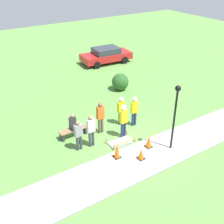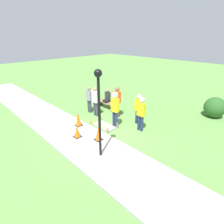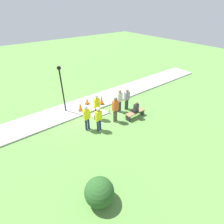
{
  "view_description": "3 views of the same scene",
  "coord_description": "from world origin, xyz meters",
  "px_view_note": "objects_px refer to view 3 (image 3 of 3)",
  "views": [
    {
      "loc": [
        -7.55,
        -9.38,
        8.68
      ],
      "look_at": [
        -0.29,
        1.84,
        1.17
      ],
      "focal_mm": 45.0,
      "sensor_mm": 36.0,
      "label": 1
    },
    {
      "loc": [
        5.69,
        -5.06,
        4.55
      ],
      "look_at": [
        -0.37,
        0.98,
        0.79
      ],
      "focal_mm": 28.0,
      "sensor_mm": 36.0,
      "label": 2
    },
    {
      "loc": [
        5.36,
        9.75,
        7.14
      ],
      "look_at": [
        -0.68,
        1.96,
        0.85
      ],
      "focal_mm": 28.0,
      "sensor_mm": 36.0,
      "label": 3
    }
  ],
  "objects_px": {
    "worker_supervisor": "(87,115)",
    "traffic_cone_far_patch": "(87,101)",
    "traffic_cone_near_patch": "(101,100)",
    "worker_assistant": "(97,104)",
    "person_seated_on_bench": "(136,108)",
    "bystander_in_white_shirt": "(127,98)",
    "worker_trainee": "(99,117)",
    "bystander_in_gray_shirt": "(119,99)",
    "traffic_cone_sidewalk_edge": "(80,107)",
    "park_bench": "(135,113)",
    "lamppost_near": "(61,82)",
    "bystander_in_orange_shirt": "(115,108)"
  },
  "relations": [
    {
      "from": "traffic_cone_near_patch",
      "to": "park_bench",
      "type": "bearing_deg",
      "value": 107.3
    },
    {
      "from": "traffic_cone_far_patch",
      "to": "worker_supervisor",
      "type": "distance_m",
      "value": 3.29
    },
    {
      "from": "traffic_cone_far_patch",
      "to": "park_bench",
      "type": "height_order",
      "value": "traffic_cone_far_patch"
    },
    {
      "from": "worker_assistant",
      "to": "bystander_in_white_shirt",
      "type": "relative_size",
      "value": 1.15
    },
    {
      "from": "park_bench",
      "to": "lamppost_near",
      "type": "height_order",
      "value": "lamppost_near"
    },
    {
      "from": "person_seated_on_bench",
      "to": "worker_assistant",
      "type": "height_order",
      "value": "worker_assistant"
    },
    {
      "from": "person_seated_on_bench",
      "to": "worker_assistant",
      "type": "bearing_deg",
      "value": -35.01
    },
    {
      "from": "park_bench",
      "to": "worker_supervisor",
      "type": "bearing_deg",
      "value": -13.94
    },
    {
      "from": "worker_supervisor",
      "to": "park_bench",
      "type": "bearing_deg",
      "value": 166.06
    },
    {
      "from": "park_bench",
      "to": "traffic_cone_sidewalk_edge",
      "type": "bearing_deg",
      "value": -48.48
    },
    {
      "from": "worker_assistant",
      "to": "bystander_in_gray_shirt",
      "type": "xyz_separation_m",
      "value": [
        -1.85,
        0.21,
        -0.16
      ]
    },
    {
      "from": "traffic_cone_sidewalk_edge",
      "to": "person_seated_on_bench",
      "type": "xyz_separation_m",
      "value": [
        -2.69,
        3.13,
        0.37
      ]
    },
    {
      "from": "bystander_in_gray_shirt",
      "to": "bystander_in_white_shirt",
      "type": "height_order",
      "value": "bystander_in_gray_shirt"
    },
    {
      "from": "traffic_cone_sidewalk_edge",
      "to": "worker_assistant",
      "type": "relative_size",
      "value": 0.35
    },
    {
      "from": "traffic_cone_far_patch",
      "to": "traffic_cone_sidewalk_edge",
      "type": "bearing_deg",
      "value": 30.62
    },
    {
      "from": "park_bench",
      "to": "bystander_in_gray_shirt",
      "type": "bearing_deg",
      "value": -72.62
    },
    {
      "from": "worker_assistant",
      "to": "bystander_in_white_shirt",
      "type": "distance_m",
      "value": 2.55
    },
    {
      "from": "worker_assistant",
      "to": "bystander_in_orange_shirt",
      "type": "xyz_separation_m",
      "value": [
        -0.81,
        1.02,
        -0.12
      ]
    },
    {
      "from": "worker_supervisor",
      "to": "worker_assistant",
      "type": "bearing_deg",
      "value": -151.48
    },
    {
      "from": "traffic_cone_near_patch",
      "to": "bystander_in_white_shirt",
      "type": "bearing_deg",
      "value": 125.1
    },
    {
      "from": "traffic_cone_near_patch",
      "to": "bystander_in_white_shirt",
      "type": "xyz_separation_m",
      "value": [
        -1.18,
        1.68,
        0.46
      ]
    },
    {
      "from": "traffic_cone_far_patch",
      "to": "worker_trainee",
      "type": "distance_m",
      "value": 3.51
    },
    {
      "from": "person_seated_on_bench",
      "to": "bystander_in_white_shirt",
      "type": "xyz_separation_m",
      "value": [
        -0.31,
        -1.28,
        0.15
      ]
    },
    {
      "from": "worker_supervisor",
      "to": "bystander_in_orange_shirt",
      "type": "relative_size",
      "value": 0.98
    },
    {
      "from": "worker_assistant",
      "to": "bystander_in_gray_shirt",
      "type": "bearing_deg",
      "value": 173.47
    },
    {
      "from": "traffic_cone_far_patch",
      "to": "bystander_in_gray_shirt",
      "type": "height_order",
      "value": "bystander_in_gray_shirt"
    },
    {
      "from": "traffic_cone_near_patch",
      "to": "worker_assistant",
      "type": "height_order",
      "value": "worker_assistant"
    },
    {
      "from": "traffic_cone_sidewalk_edge",
      "to": "worker_supervisor",
      "type": "bearing_deg",
      "value": 71.98
    },
    {
      "from": "person_seated_on_bench",
      "to": "worker_assistant",
      "type": "relative_size",
      "value": 0.45
    },
    {
      "from": "traffic_cone_near_patch",
      "to": "worker_supervisor",
      "type": "distance_m",
      "value": 3.33
    },
    {
      "from": "traffic_cone_near_patch",
      "to": "worker_trainee",
      "type": "bearing_deg",
      "value": 52.26
    },
    {
      "from": "traffic_cone_sidewalk_edge",
      "to": "person_seated_on_bench",
      "type": "distance_m",
      "value": 4.15
    },
    {
      "from": "worker_trainee",
      "to": "park_bench",
      "type": "bearing_deg",
      "value": 173.28
    },
    {
      "from": "traffic_cone_far_patch",
      "to": "traffic_cone_sidewalk_edge",
      "type": "distance_m",
      "value": 1.06
    },
    {
      "from": "traffic_cone_sidewalk_edge",
      "to": "lamppost_near",
      "type": "relative_size",
      "value": 0.2
    },
    {
      "from": "worker_assistant",
      "to": "traffic_cone_far_patch",
      "type": "bearing_deg",
      "value": -101.73
    },
    {
      "from": "person_seated_on_bench",
      "to": "bystander_in_gray_shirt",
      "type": "height_order",
      "value": "bystander_in_gray_shirt"
    },
    {
      "from": "traffic_cone_sidewalk_edge",
      "to": "worker_supervisor",
      "type": "relative_size",
      "value": 0.37
    },
    {
      "from": "park_bench",
      "to": "traffic_cone_near_patch",
      "type": "bearing_deg",
      "value": -72.7
    },
    {
      "from": "worker_supervisor",
      "to": "bystander_in_orange_shirt",
      "type": "height_order",
      "value": "bystander_in_orange_shirt"
    },
    {
      "from": "worker_supervisor",
      "to": "worker_assistant",
      "type": "relative_size",
      "value": 0.94
    },
    {
      "from": "worker_assistant",
      "to": "worker_trainee",
      "type": "relative_size",
      "value": 1.12
    },
    {
      "from": "person_seated_on_bench",
      "to": "worker_supervisor",
      "type": "relative_size",
      "value": 0.48
    },
    {
      "from": "bystander_in_orange_shirt",
      "to": "lamppost_near",
      "type": "bearing_deg",
      "value": -56.19
    },
    {
      "from": "worker_supervisor",
      "to": "worker_assistant",
      "type": "height_order",
      "value": "worker_assistant"
    },
    {
      "from": "worker_trainee",
      "to": "traffic_cone_sidewalk_edge",
      "type": "bearing_deg",
      "value": -93.53
    },
    {
      "from": "worker_assistant",
      "to": "bystander_in_white_shirt",
      "type": "xyz_separation_m",
      "value": [
        -2.53,
        0.27,
        -0.24
      ]
    },
    {
      "from": "worker_supervisor",
      "to": "traffic_cone_far_patch",
      "type": "bearing_deg",
      "value": -120.6
    },
    {
      "from": "traffic_cone_far_patch",
      "to": "traffic_cone_sidewalk_edge",
      "type": "relative_size",
      "value": 0.85
    },
    {
      "from": "traffic_cone_sidewalk_edge",
      "to": "park_bench",
      "type": "relative_size",
      "value": 0.44
    }
  ]
}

